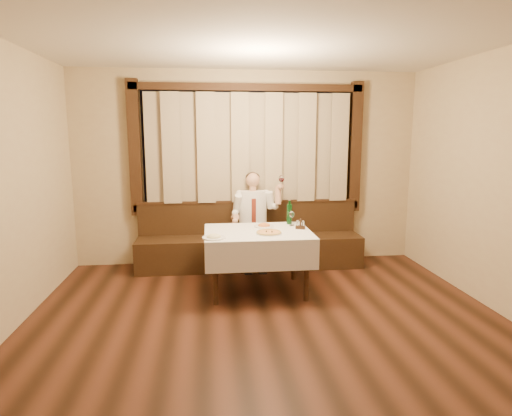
{
  "coord_description": "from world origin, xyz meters",
  "views": [
    {
      "loc": [
        -0.58,
        -3.27,
        1.91
      ],
      "look_at": [
        0.0,
        1.9,
        1.0
      ],
      "focal_mm": 30.0,
      "sensor_mm": 36.0,
      "label": 1
    }
  ],
  "objects": [
    {
      "name": "table_wine_glass",
      "position": [
        0.46,
        1.95,
        0.89
      ],
      "size": [
        0.07,
        0.07,
        0.19
      ],
      "rotation": [
        0.0,
        0.0,
        0.26
      ],
      "color": "white",
      "rests_on": "dining_table"
    },
    {
      "name": "seated_man",
      "position": [
        0.05,
        2.63,
        0.8
      ],
      "size": [
        0.74,
        0.55,
        1.37
      ],
      "color": "black",
      "rests_on": "ground"
    },
    {
      "name": "cruet_caddy",
      "position": [
        0.53,
        1.75,
        0.8
      ],
      "size": [
        0.13,
        0.1,
        0.12
      ],
      "rotation": [
        0.0,
        0.0,
        -0.38
      ],
      "color": "black",
      "rests_on": "dining_table"
    },
    {
      "name": "banquette",
      "position": [
        0.0,
        2.72,
        0.31
      ],
      "size": [
        3.2,
        0.61,
        0.94
      ],
      "color": "black",
      "rests_on": "ground"
    },
    {
      "name": "pasta_red",
      "position": [
        0.1,
        1.91,
        0.79
      ],
      "size": [
        0.25,
        0.25,
        0.08
      ],
      "rotation": [
        0.0,
        0.0,
        -0.18
      ],
      "color": "white",
      "rests_on": "dining_table"
    },
    {
      "name": "green_bottle",
      "position": [
        0.45,
        2.05,
        0.89
      ],
      "size": [
        0.07,
        0.07,
        0.32
      ],
      "rotation": [
        0.0,
        0.0,
        -0.09
      ],
      "color": "#12561C",
      "rests_on": "dining_table"
    },
    {
      "name": "dining_table",
      "position": [
        0.0,
        1.7,
        0.65
      ],
      "size": [
        1.27,
        0.97,
        0.76
      ],
      "color": "black",
      "rests_on": "ground"
    },
    {
      "name": "pasta_cream",
      "position": [
        -0.53,
        1.38,
        0.79
      ],
      "size": [
        0.26,
        0.26,
        0.09
      ],
      "rotation": [
        0.0,
        0.0,
        -0.39
      ],
      "color": "white",
      "rests_on": "dining_table"
    },
    {
      "name": "pizza",
      "position": [
        0.11,
        1.54,
        0.77
      ],
      "size": [
        0.31,
        0.31,
        0.03
      ],
      "rotation": [
        0.0,
        0.0,
        -0.0
      ],
      "color": "white",
      "rests_on": "dining_table"
    },
    {
      "name": "room",
      "position": [
        -0.0,
        0.97,
        1.5
      ],
      "size": [
        5.01,
        6.01,
        2.81
      ],
      "color": "black",
      "rests_on": "ground"
    }
  ]
}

